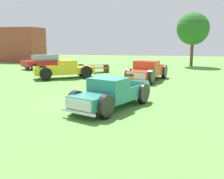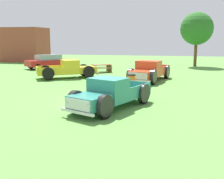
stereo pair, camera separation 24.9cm
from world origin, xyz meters
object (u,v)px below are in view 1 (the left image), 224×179
at_px(pickup_truck_behind_right, 146,71).
at_px(sedan_distant_a, 44,61).
at_px(picnic_table, 99,67).
at_px(pickup_truck_behind_left, 68,69).
at_px(oak_tree_east, 193,29).
at_px(trash_can, 130,81).
at_px(pickup_truck_foreground, 108,95).

height_order(pickup_truck_behind_right, sedan_distant_a, pickup_truck_behind_right).
xyz_separation_m(pickup_truck_behind_right, picnic_table, (-4.98, 4.82, -0.27)).
bearing_deg(picnic_table, sedan_distant_a, 162.38).
bearing_deg(pickup_truck_behind_left, sedan_distant_a, 128.65).
bearing_deg(sedan_distant_a, oak_tree_east, 19.85).
xyz_separation_m(pickup_truck_behind_right, oak_tree_east, (4.51, 12.81, 3.64)).
xyz_separation_m(pickup_truck_behind_right, trash_can, (-0.87, -3.20, -0.28)).
bearing_deg(sedan_distant_a, pickup_truck_foreground, -56.52).
height_order(pickup_truck_behind_right, trash_can, pickup_truck_behind_right).
relative_size(pickup_truck_behind_left, pickup_truck_behind_right, 0.93).
bearing_deg(oak_tree_east, pickup_truck_foreground, -104.50).
distance_m(pickup_truck_behind_left, sedan_distant_a, 8.26).
xyz_separation_m(trash_can, oak_tree_east, (5.38, 16.01, 3.93)).
bearing_deg(oak_tree_east, pickup_truck_behind_right, -109.40).
xyz_separation_m(pickup_truck_behind_right, sedan_distant_a, (-11.71, 6.96, 0.04)).
bearing_deg(pickup_truck_behind_left, trash_can, -33.12).
bearing_deg(trash_can, pickup_truck_behind_right, 74.76).
bearing_deg(pickup_truck_foreground, sedan_distant_a, 123.48).
relative_size(pickup_truck_behind_left, picnic_table, 2.22).
height_order(pickup_truck_foreground, sedan_distant_a, sedan_distant_a).
bearing_deg(pickup_truck_behind_right, sedan_distant_a, 149.30).
distance_m(pickup_truck_foreground, picnic_table, 14.38).
distance_m(picnic_table, trash_can, 9.01).
relative_size(pickup_truck_foreground, oak_tree_east, 0.81).
bearing_deg(pickup_truck_behind_right, trash_can, -105.24).
distance_m(pickup_truck_foreground, oak_tree_east, 22.87).
distance_m(pickup_truck_foreground, trash_can, 5.85).
xyz_separation_m(pickup_truck_foreground, sedan_distant_a, (-10.58, 15.99, 0.09)).
bearing_deg(trash_can, pickup_truck_behind_left, 146.88).
bearing_deg(picnic_table, trash_can, -62.86).
distance_m(sedan_distant_a, oak_tree_east, 17.62).
bearing_deg(pickup_truck_foreground, pickup_truck_behind_left, 119.59).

